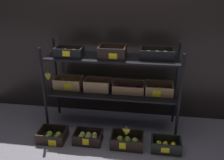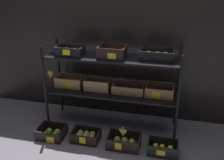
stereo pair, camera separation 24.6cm
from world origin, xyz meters
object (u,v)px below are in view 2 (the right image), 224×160
display_rack (113,75)px  crate_ground_pear (86,136)px  crate_ground_apple_green (52,133)px  crate_ground_center_apple_green (124,142)px  banana_bunch_loose (123,132)px  crate_ground_lemon (163,149)px

display_rack → crate_ground_pear: display_rack is taller
crate_ground_apple_green → crate_ground_center_apple_green: crate_ground_center_apple_green is taller
display_rack → banana_bunch_loose: size_ratio=14.74×
crate_ground_pear → banana_bunch_loose: banana_bunch_loose is taller
display_rack → crate_ground_lemon: bearing=-32.6°
crate_ground_apple_green → crate_ground_lemon: 1.30m
crate_ground_center_apple_green → display_rack: bearing=119.3°
crate_ground_center_apple_green → crate_ground_lemon: 0.43m
crate_ground_lemon → banana_bunch_loose: (-0.44, 0.02, 0.13)m
crate_ground_apple_green → crate_ground_center_apple_green: 0.87m
crate_ground_apple_green → crate_ground_center_apple_green: (0.87, 0.02, 0.00)m
display_rack → banana_bunch_loose: bearing=-62.3°
crate_ground_lemon → banana_bunch_loose: size_ratio=2.90×
display_rack → crate_ground_pear: bearing=-120.8°
display_rack → crate_ground_pear: (-0.23, -0.39, -0.64)m
display_rack → crate_ground_center_apple_green: display_rack is taller
crate_ground_apple_green → crate_ground_pear: 0.42m
crate_ground_lemon → crate_ground_center_apple_green: bearing=177.3°
crate_ground_apple_green → crate_ground_center_apple_green: bearing=1.2°
banana_bunch_loose → crate_ground_apple_green: bearing=-179.0°
crate_ground_center_apple_green → crate_ground_lemon: crate_ground_center_apple_green is taller
display_rack → crate_ground_lemon: size_ratio=5.09×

